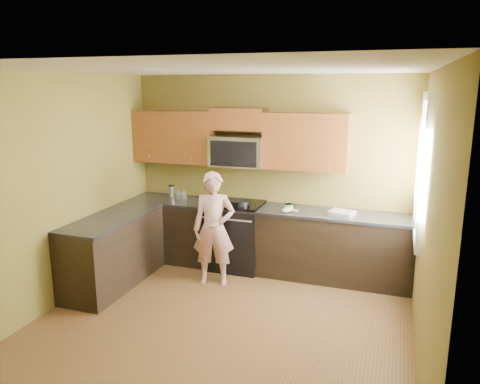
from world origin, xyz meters
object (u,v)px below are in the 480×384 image
at_px(frying_pan, 239,204).
at_px(travel_mug, 172,197).
at_px(butter_tub, 288,209).
at_px(woman, 214,229).
at_px(microwave, 238,166).
at_px(stove, 235,235).

distance_m(frying_pan, travel_mug, 1.17).
height_order(butter_tub, travel_mug, travel_mug).
bearing_deg(frying_pan, woman, -123.95).
xyz_separation_m(microwave, frying_pan, (0.09, -0.19, -0.50)).
relative_size(frying_pan, travel_mug, 2.70).
bearing_deg(travel_mug, butter_tub, -3.90).
bearing_deg(frying_pan, travel_mug, 152.28).
height_order(frying_pan, butter_tub, frying_pan).
relative_size(microwave, butter_tub, 6.00).
bearing_deg(stove, travel_mug, 172.41).
xyz_separation_m(butter_tub, travel_mug, (-1.82, 0.12, 0.00)).
distance_m(stove, frying_pan, 0.49).
distance_m(microwave, woman, 1.02).
bearing_deg(microwave, woman, -95.90).
relative_size(stove, woman, 0.64).
bearing_deg(frying_pan, microwave, 96.72).
relative_size(microwave, travel_mug, 4.15).
xyz_separation_m(microwave, woman, (-0.08, -0.74, -0.71)).
bearing_deg(woman, microwave, 69.57).
relative_size(stove, frying_pan, 1.93).
height_order(stove, butter_tub, butter_tub).
bearing_deg(frying_pan, butter_tub, -10.60).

